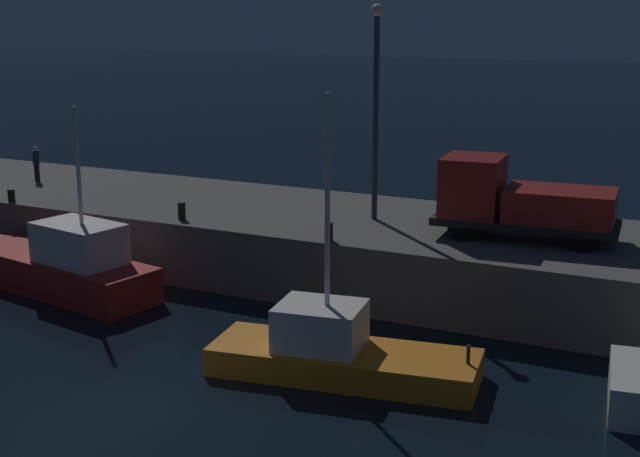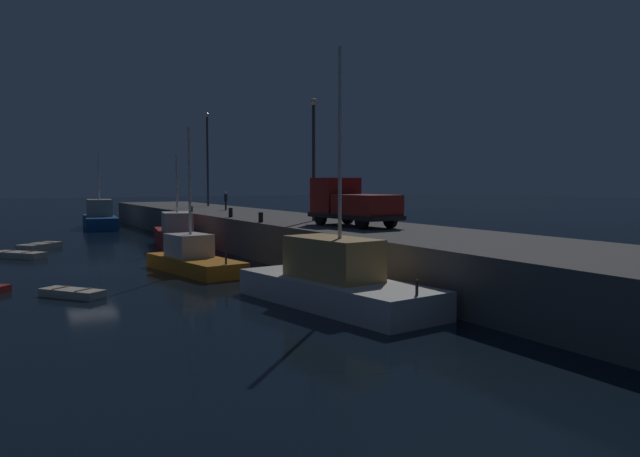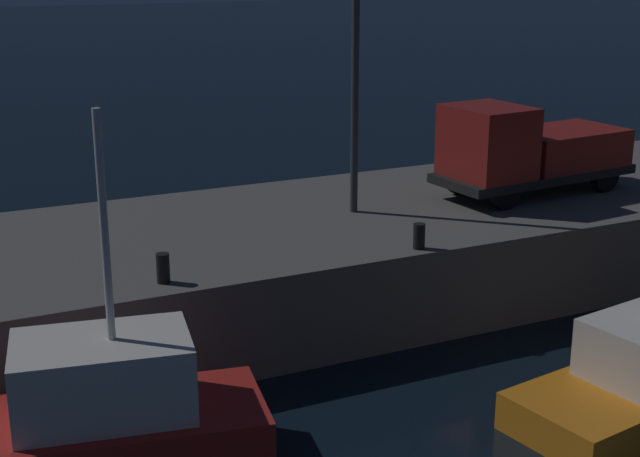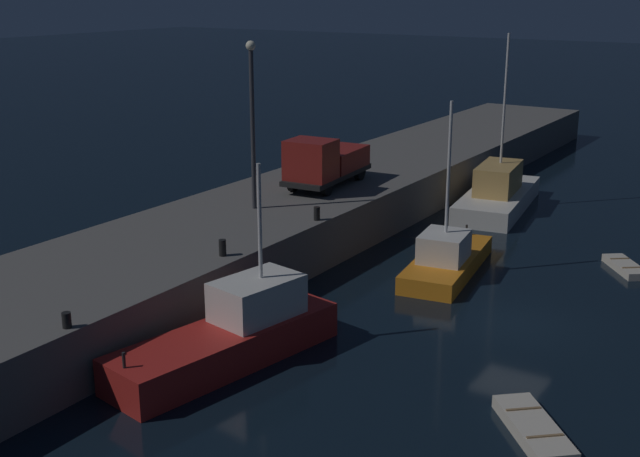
{
  "view_description": "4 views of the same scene",
  "coord_description": "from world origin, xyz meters",
  "px_view_note": "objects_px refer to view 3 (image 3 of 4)",
  "views": [
    {
      "loc": [
        13.42,
        -15.96,
        9.67
      ],
      "look_at": [
        -1.0,
        13.09,
        1.69
      ],
      "focal_mm": 50.21,
      "sensor_mm": 36.0,
      "label": 1
    },
    {
      "loc": [
        35.77,
        -5.32,
        4.74
      ],
      "look_at": [
        4.62,
        11.62,
        2.09
      ],
      "focal_mm": 35.4,
      "sensor_mm": 36.0,
      "label": 2
    },
    {
      "loc": [
        -9.89,
        -7.94,
        8.95
      ],
      "look_at": [
        0.42,
        13.41,
        1.82
      ],
      "focal_mm": 51.78,
      "sensor_mm": 36.0,
      "label": 3
    },
    {
      "loc": [
        -27.75,
        -9.2,
        12.2
      ],
      "look_at": [
        1.39,
        9.53,
        1.84
      ],
      "focal_mm": 46.02,
      "sensor_mm": 36.0,
      "label": 4
    }
  ],
  "objects_px": {
    "lamp_post_east": "(355,43)",
    "bollard_central": "(163,268)",
    "fishing_boat_white": "(40,437)",
    "bollard_east": "(419,236)",
    "utility_truck": "(527,151)"
  },
  "relations": [
    {
      "from": "lamp_post_east",
      "to": "utility_truck",
      "type": "height_order",
      "value": "lamp_post_east"
    },
    {
      "from": "utility_truck",
      "to": "bollard_central",
      "type": "height_order",
      "value": "utility_truck"
    },
    {
      "from": "fishing_boat_white",
      "to": "lamp_post_east",
      "type": "xyz_separation_m",
      "value": [
        9.3,
        6.1,
        5.79
      ]
    },
    {
      "from": "lamp_post_east",
      "to": "bollard_east",
      "type": "distance_m",
      "value": 5.42
    },
    {
      "from": "lamp_post_east",
      "to": "fishing_boat_white",
      "type": "bearing_deg",
      "value": -146.72
    },
    {
      "from": "lamp_post_east",
      "to": "utility_truck",
      "type": "distance_m",
      "value": 6.17
    },
    {
      "from": "fishing_boat_white",
      "to": "utility_truck",
      "type": "relative_size",
      "value": 1.44
    },
    {
      "from": "fishing_boat_white",
      "to": "utility_truck",
      "type": "xyz_separation_m",
      "value": [
        14.57,
        5.62,
        2.62
      ]
    },
    {
      "from": "bollard_east",
      "to": "utility_truck",
      "type": "bearing_deg",
      "value": 29.21
    },
    {
      "from": "utility_truck",
      "to": "bollard_central",
      "type": "distance_m",
      "value": 11.78
    },
    {
      "from": "lamp_post_east",
      "to": "bollard_east",
      "type": "height_order",
      "value": "lamp_post_east"
    },
    {
      "from": "fishing_boat_white",
      "to": "bollard_east",
      "type": "height_order",
      "value": "fishing_boat_white"
    },
    {
      "from": "lamp_post_east",
      "to": "bollard_central",
      "type": "height_order",
      "value": "lamp_post_east"
    },
    {
      "from": "fishing_boat_white",
      "to": "bollard_central",
      "type": "distance_m",
      "value": 4.62
    },
    {
      "from": "utility_truck",
      "to": "bollard_east",
      "type": "distance_m",
      "value": 6.26
    }
  ]
}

